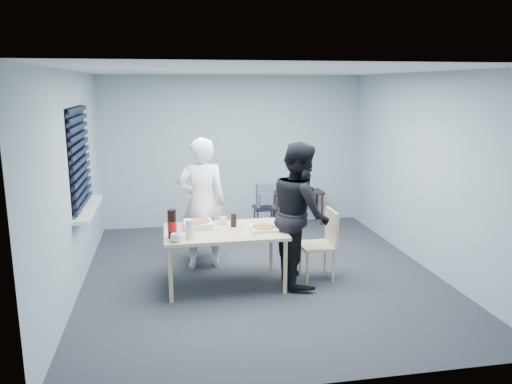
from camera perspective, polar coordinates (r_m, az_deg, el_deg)
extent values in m
plane|color=#303035|center=(6.63, 0.54, -9.37)|extent=(5.00, 5.00, 0.00)
plane|color=white|center=(6.16, 0.59, 13.72)|extent=(5.00, 5.00, 0.00)
plane|color=#9DADB1|center=(8.70, -2.58, 4.68)|extent=(4.50, 0.00, 4.50)
plane|color=#9DADB1|center=(3.91, 7.58, -4.80)|extent=(4.50, 0.00, 4.50)
plane|color=#9DADB1|center=(6.25, -20.14, 0.97)|extent=(0.00, 5.00, 5.00)
plane|color=#9DADB1|center=(7.04, 18.86, 2.26)|extent=(0.00, 5.00, 5.00)
plane|color=black|center=(6.60, -19.61, 3.77)|extent=(0.00, 1.30, 1.30)
cube|color=black|center=(6.59, -19.35, 3.78)|extent=(0.04, 1.30, 1.25)
cube|color=silver|center=(6.71, -18.58, -1.82)|extent=(0.18, 1.42, 0.05)
cube|color=#D8BA8B|center=(6.08, -3.62, -4.54)|extent=(1.45, 0.92, 0.04)
cylinder|color=#D8BA8B|center=(5.78, -9.74, -9.31)|extent=(0.05, 0.05, 0.67)
cylinder|color=#D8BA8B|center=(6.53, -9.85, -6.76)|extent=(0.05, 0.05, 0.67)
cylinder|color=#D8BA8B|center=(5.93, 3.36, -8.57)|extent=(0.05, 0.05, 0.67)
cylinder|color=#D8BA8B|center=(6.67, 1.73, -6.19)|extent=(0.05, 0.05, 0.67)
cube|color=#D8BA8B|center=(7.03, -6.01, -4.46)|extent=(0.42, 0.42, 0.04)
cube|color=#D8BA8B|center=(7.15, -6.18, -2.18)|extent=(0.42, 0.04, 0.44)
cylinder|color=#D8BA8B|center=(6.92, -7.27, -6.70)|extent=(0.03, 0.03, 0.41)
cylinder|color=#D8BA8B|center=(7.25, -7.43, -5.84)|extent=(0.03, 0.03, 0.41)
cylinder|color=#D8BA8B|center=(6.95, -4.46, -6.57)|extent=(0.03, 0.03, 0.41)
cylinder|color=#D8BA8B|center=(7.27, -4.74, -5.72)|extent=(0.03, 0.03, 0.41)
cube|color=#D8BA8B|center=(6.41, 6.97, -6.13)|extent=(0.42, 0.42, 0.04)
cube|color=#D8BA8B|center=(6.40, 8.66, -3.97)|extent=(0.04, 0.42, 0.44)
cylinder|color=#D8BA8B|center=(6.28, 5.89, -8.66)|extent=(0.03, 0.03, 0.41)
cylinder|color=#D8BA8B|center=(6.59, 5.06, -7.64)|extent=(0.03, 0.03, 0.41)
cylinder|color=#D8BA8B|center=(6.38, 8.85, -8.41)|extent=(0.03, 0.03, 0.41)
cylinder|color=#D8BA8B|center=(6.69, 7.89, -7.41)|extent=(0.03, 0.03, 0.41)
imported|color=white|center=(6.68, -6.19, -1.30)|extent=(0.65, 0.42, 1.77)
imported|color=black|center=(6.15, 5.03, -2.46)|extent=(0.47, 0.86, 1.77)
cube|color=#351D16|center=(8.84, 4.81, -0.04)|extent=(0.89, 0.39, 0.04)
cylinder|color=#351D16|center=(8.66, 2.47, -2.27)|extent=(0.04, 0.04, 0.55)
cylinder|color=#351D16|center=(8.96, 2.03, -1.78)|extent=(0.04, 0.04, 0.55)
cylinder|color=#351D16|center=(8.87, 7.56, -2.02)|extent=(0.04, 0.04, 0.55)
cylinder|color=#351D16|center=(9.16, 6.96, -1.55)|extent=(0.04, 0.04, 0.55)
cube|color=black|center=(8.08, 1.00, -1.82)|extent=(0.36, 0.36, 0.04)
cylinder|color=black|center=(7.98, 0.20, -3.85)|extent=(0.04, 0.04, 0.46)
cylinder|color=black|center=(8.25, -0.16, -3.32)|extent=(0.04, 0.04, 0.46)
cylinder|color=black|center=(8.04, 2.17, -3.75)|extent=(0.04, 0.04, 0.46)
cylinder|color=black|center=(8.30, 1.75, -3.22)|extent=(0.04, 0.04, 0.46)
cube|color=slate|center=(8.03, 1.00, -0.37)|extent=(0.27, 0.14, 0.38)
cube|color=slate|center=(7.94, 1.14, -0.84)|extent=(0.20, 0.05, 0.18)
cube|color=white|center=(6.22, -6.64, -3.85)|extent=(0.34, 0.34, 0.04)
cube|color=white|center=(6.21, -6.65, -3.52)|extent=(0.34, 0.34, 0.04)
cylinder|color=#CC7F38|center=(6.21, -6.66, -3.31)|extent=(0.29, 0.29, 0.01)
cube|color=white|center=(6.08, 0.84, -4.17)|extent=(0.32, 0.32, 0.03)
cylinder|color=#CC7F38|center=(6.07, 0.84, -3.97)|extent=(0.27, 0.27, 0.01)
imported|color=white|center=(5.68, -9.13, -5.17)|extent=(0.17, 0.17, 0.10)
imported|color=white|center=(6.32, -3.79, -3.27)|extent=(0.10, 0.10, 0.09)
cylinder|color=black|center=(6.19, -2.57, -3.24)|extent=(0.09, 0.09, 0.16)
cylinder|color=black|center=(5.79, -9.56, -3.61)|extent=(0.10, 0.10, 0.34)
cylinder|color=red|center=(5.80, -9.56, -3.82)|extent=(0.11, 0.11, 0.11)
cylinder|color=silver|center=(5.77, -7.60, -4.23)|extent=(0.11, 0.11, 0.22)
torus|color=red|center=(5.84, -0.25, -5.02)|extent=(0.06, 0.06, 0.00)
cube|color=white|center=(8.80, 3.87, 0.07)|extent=(0.33, 0.38, 0.01)
cube|color=black|center=(8.92, 6.13, 0.35)|extent=(0.15, 0.13, 0.05)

